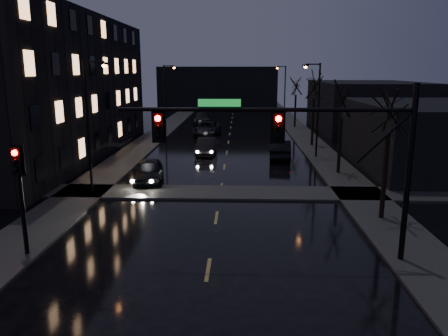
# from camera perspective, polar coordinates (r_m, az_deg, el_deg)

# --- Properties ---
(sidewalk_left) EXTENTS (3.00, 140.00, 0.12)m
(sidewalk_left) POSITION_cam_1_polar(r_m,az_deg,el_deg) (44.07, -10.66, 2.84)
(sidewalk_left) COLOR #2D2D2B
(sidewalk_left) RESTS_ON ground
(sidewalk_right) EXTENTS (3.00, 140.00, 0.12)m
(sidewalk_right) POSITION_cam_1_polar(r_m,az_deg,el_deg) (43.62, 11.72, 2.69)
(sidewalk_right) COLOR #2D2D2B
(sidewalk_right) RESTS_ON ground
(sidewalk_cross) EXTENTS (40.00, 3.00, 0.12)m
(sidewalk_cross) POSITION_cam_1_polar(r_m,az_deg,el_deg) (26.92, -0.50, -3.22)
(sidewalk_cross) COLOR #2D2D2B
(sidewalk_cross) RESTS_ON ground
(apartment_block) EXTENTS (12.00, 30.00, 12.00)m
(apartment_block) POSITION_cam_1_polar(r_m,az_deg,el_deg) (41.34, -23.59, 9.66)
(apartment_block) COLOR black
(apartment_block) RESTS_ON ground
(commercial_right_near) EXTENTS (10.00, 14.00, 5.00)m
(commercial_right_near) POSITION_cam_1_polar(r_m,az_deg,el_deg) (36.65, 25.12, 3.75)
(commercial_right_near) COLOR black
(commercial_right_near) RESTS_ON ground
(commercial_right_far) EXTENTS (12.00, 18.00, 6.00)m
(commercial_right_far) POSITION_cam_1_polar(r_m,az_deg,el_deg) (57.75, 18.13, 7.67)
(commercial_right_far) COLOR black
(commercial_right_far) RESTS_ON ground
(far_block) EXTENTS (22.00, 10.00, 8.00)m
(far_block) POSITION_cam_1_polar(r_m,az_deg,el_deg) (85.53, -0.76, 10.41)
(far_block) COLOR black
(far_block) RESTS_ON ground
(signal_mast) EXTENTS (11.11, 0.41, 7.00)m
(signal_mast) POSITION_cam_1_polar(r_m,az_deg,el_deg) (16.77, 11.27, 3.60)
(signal_mast) COLOR black
(signal_mast) RESTS_ON ground
(signal_pole_left) EXTENTS (0.35, 0.41, 4.53)m
(signal_pole_left) POSITION_cam_1_polar(r_m,az_deg,el_deg) (19.03, -25.11, -2.01)
(signal_pole_left) COLOR black
(signal_pole_left) RESTS_ON ground
(tree_near) EXTENTS (3.52, 3.52, 8.08)m
(tree_near) POSITION_cam_1_polar(r_m,az_deg,el_deg) (22.59, 21.00, 8.75)
(tree_near) COLOR black
(tree_near) RESTS_ON ground
(tree_mid_a) EXTENTS (3.30, 3.30, 7.58)m
(tree_mid_a) POSITION_cam_1_polar(r_m,az_deg,el_deg) (32.22, 15.24, 9.39)
(tree_mid_a) COLOR black
(tree_mid_a) RESTS_ON ground
(tree_mid_b) EXTENTS (3.74, 3.74, 8.59)m
(tree_mid_b) POSITION_cam_1_polar(r_m,az_deg,el_deg) (43.97, 11.76, 11.36)
(tree_mid_b) COLOR black
(tree_mid_b) RESTS_ON ground
(tree_far) EXTENTS (3.43, 3.43, 7.88)m
(tree_far) POSITION_cam_1_polar(r_m,az_deg,el_deg) (57.83, 9.42, 11.17)
(tree_far) COLOR black
(tree_far) RESTS_ON ground
(streetlight_l_near) EXTENTS (1.53, 0.28, 8.00)m
(streetlight_l_near) POSITION_cam_1_polar(r_m,az_deg,el_deg) (26.95, -17.00, 6.46)
(streetlight_l_near) COLOR black
(streetlight_l_near) RESTS_ON ground
(streetlight_l_far) EXTENTS (1.53, 0.28, 8.00)m
(streetlight_l_far) POSITION_cam_1_polar(r_m,az_deg,el_deg) (53.15, -7.53, 9.72)
(streetlight_l_far) COLOR black
(streetlight_l_far) RESTS_ON ground
(streetlight_r_mid) EXTENTS (1.53, 0.28, 8.00)m
(streetlight_r_mid) POSITION_cam_1_polar(r_m,az_deg,el_deg) (38.00, 11.90, 8.41)
(streetlight_r_mid) COLOR black
(streetlight_r_mid) RESTS_ON ground
(streetlight_r_far) EXTENTS (1.53, 0.28, 8.00)m
(streetlight_r_far) POSITION_cam_1_polar(r_m,az_deg,el_deg) (65.73, 7.78, 10.27)
(streetlight_r_far) COLOR black
(streetlight_r_far) RESTS_ON ground
(oncoming_car_a) EXTENTS (2.45, 4.82, 1.57)m
(oncoming_car_a) POSITION_cam_1_polar(r_m,az_deg,el_deg) (29.79, -9.79, -0.40)
(oncoming_car_a) COLOR black
(oncoming_car_a) RESTS_ON ground
(oncoming_car_b) EXTENTS (1.72, 4.55, 1.48)m
(oncoming_car_b) POSITION_cam_1_polar(r_m,az_deg,el_deg) (39.17, -2.32, 2.84)
(oncoming_car_b) COLOR black
(oncoming_car_b) RESTS_ON ground
(oncoming_car_c) EXTENTS (3.15, 5.86, 1.57)m
(oncoming_car_c) POSITION_cam_1_polar(r_m,az_deg,el_deg) (50.81, -2.21, 5.17)
(oncoming_car_c) COLOR black
(oncoming_car_c) RESTS_ON ground
(oncoming_car_d) EXTENTS (3.03, 5.92, 1.64)m
(oncoming_car_d) POSITION_cam_1_polar(r_m,az_deg,el_deg) (61.68, -2.95, 6.53)
(oncoming_car_d) COLOR black
(oncoming_car_d) RESTS_ON ground
(lead_car) EXTENTS (2.08, 5.04, 1.62)m
(lead_car) POSITION_cam_1_polar(r_m,az_deg,el_deg) (37.61, 7.33, 2.44)
(lead_car) COLOR black
(lead_car) RESTS_ON ground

